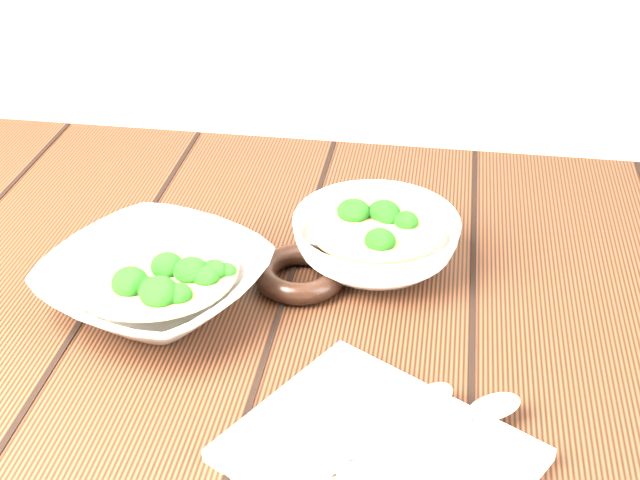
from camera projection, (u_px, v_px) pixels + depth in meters
table at (302, 392)px, 1.00m from camera, size 1.20×0.80×0.75m
soup_bowl_front at (155, 281)px, 0.93m from camera, size 0.29×0.29×0.06m
soup_bowl_back at (376, 240)px, 0.99m from camera, size 0.22×0.22×0.07m
trivet at (300, 274)px, 0.97m from camera, size 0.12×0.12×0.02m
napkin at (379, 455)px, 0.75m from camera, size 0.30×0.28×0.01m
spoon_left at (402, 419)px, 0.77m from camera, size 0.13×0.16×0.01m
spoon_right at (460, 421)px, 0.77m from camera, size 0.16×0.13×0.01m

